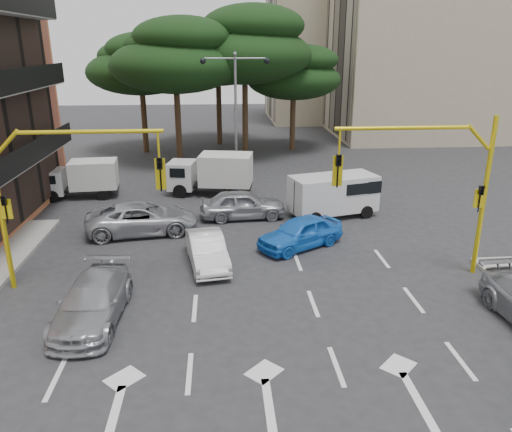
% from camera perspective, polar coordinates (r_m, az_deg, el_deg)
% --- Properties ---
extents(ground, '(120.00, 120.00, 0.00)m').
position_cam_1_polar(ground, '(17.06, -0.17, -10.22)').
color(ground, '#28282B').
rests_on(ground, ground).
extents(median_strip, '(1.40, 6.00, 0.15)m').
position_cam_1_polar(median_strip, '(31.95, -2.23, 4.04)').
color(median_strip, gray).
rests_on(median_strip, ground).
extents(apartment_beige_near, '(20.20, 12.15, 18.70)m').
position_cam_1_polar(apartment_beige_near, '(51.35, 21.09, 18.99)').
color(apartment_beige_near, tan).
rests_on(apartment_beige_near, ground).
extents(apartment_beige_far, '(16.20, 12.15, 16.70)m').
position_cam_1_polar(apartment_beige_far, '(60.49, 9.65, 18.80)').
color(apartment_beige_far, tan).
rests_on(apartment_beige_far, ground).
extents(pine_left_near, '(9.15, 9.15, 10.23)m').
position_cam_1_polar(pine_left_near, '(36.92, -9.18, 17.67)').
color(pine_left_near, '#382616').
rests_on(pine_left_near, ground).
extents(pine_center, '(9.98, 9.98, 11.16)m').
position_cam_1_polar(pine_center, '(38.86, -1.21, 18.98)').
color(pine_center, '#382616').
rests_on(pine_center, ground).
extents(pine_left_far, '(8.32, 8.32, 9.30)m').
position_cam_1_polar(pine_left_far, '(41.25, -13.01, 16.60)').
color(pine_left_far, '#382616').
rests_on(pine_left_far, ground).
extents(pine_right, '(7.49, 7.49, 8.37)m').
position_cam_1_polar(pine_right, '(41.31, 4.43, 16.05)').
color(pine_right, '#382616').
rests_on(pine_right, ground).
extents(pine_back, '(9.15, 9.15, 10.23)m').
position_cam_1_polar(pine_back, '(43.81, -4.32, 18.03)').
color(pine_back, '#382616').
rests_on(pine_back, ground).
extents(signal_mast_right, '(5.79, 0.37, 6.00)m').
position_cam_1_polar(signal_mast_right, '(19.10, 20.23, 4.38)').
color(signal_mast_right, gold).
rests_on(signal_mast_right, ground).
extents(signal_mast_left, '(5.79, 0.37, 6.00)m').
position_cam_1_polar(signal_mast_left, '(18.34, -22.43, 3.53)').
color(signal_mast_left, gold).
rests_on(signal_mast_left, ground).
extents(street_lamp_center, '(4.16, 0.36, 7.77)m').
position_cam_1_polar(street_lamp_center, '(31.00, -2.36, 13.64)').
color(street_lamp_center, slate).
rests_on(street_lamp_center, median_strip).
extents(car_white_hatch, '(1.95, 4.00, 1.26)m').
position_cam_1_polar(car_white_hatch, '(19.85, -5.63, -3.90)').
color(car_white_hatch, silver).
rests_on(car_white_hatch, ground).
extents(car_blue_compact, '(4.20, 3.44, 1.35)m').
position_cam_1_polar(car_blue_compact, '(21.54, 5.09, -1.88)').
color(car_blue_compact, blue).
rests_on(car_blue_compact, ground).
extents(car_silver_wagon, '(2.06, 4.65, 1.33)m').
position_cam_1_polar(car_silver_wagon, '(16.76, -18.18, -9.24)').
color(car_silver_wagon, '#94969B').
rests_on(car_silver_wagon, ground).
extents(car_silver_cross_a, '(5.36, 3.06, 1.41)m').
position_cam_1_polar(car_silver_cross_a, '(23.66, -12.86, -0.28)').
color(car_silver_cross_a, '#A9AAB1').
rests_on(car_silver_cross_a, ground).
extents(car_silver_cross_b, '(4.37, 2.00, 1.45)m').
position_cam_1_polar(car_silver_cross_b, '(25.05, -1.53, 1.35)').
color(car_silver_cross_b, '#9B9CA3').
rests_on(car_silver_cross_b, ground).
extents(van_white, '(4.67, 3.03, 2.15)m').
position_cam_1_polar(van_white, '(25.57, 8.80, 2.32)').
color(van_white, silver).
rests_on(van_white, ground).
extents(box_truck_a, '(4.44, 2.21, 2.11)m').
position_cam_1_polar(box_truck_a, '(30.17, -19.44, 3.97)').
color(box_truck_a, white).
rests_on(box_truck_a, ground).
extents(box_truck_b, '(5.15, 2.84, 2.40)m').
position_cam_1_polar(box_truck_b, '(29.12, -5.16, 4.77)').
color(box_truck_b, silver).
rests_on(box_truck_b, ground).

